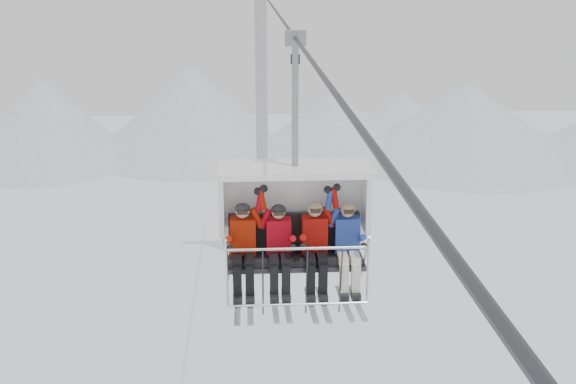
{
  "coord_description": "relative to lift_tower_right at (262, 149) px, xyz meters",
  "views": [
    {
      "loc": [
        -0.71,
        -12.29,
        14.27
      ],
      "look_at": [
        0.0,
        0.0,
        10.43
      ],
      "focal_mm": 45.0,
      "sensor_mm": 36.0,
      "label": 1
    }
  ],
  "objects": [
    {
      "name": "ridgeline",
      "position": [
        -1.58,
        20.05,
        -2.94
      ],
      "size": [
        72.0,
        21.0,
        7.0
      ],
      "color": "white",
      "rests_on": "ground"
    },
    {
      "name": "lift_tower_right",
      "position": [
        0.0,
        0.0,
        0.0
      ],
      "size": [
        2.0,
        1.8,
        13.48
      ],
      "color": "#A4A6AB",
      "rests_on": "ground"
    },
    {
      "name": "haul_cable",
      "position": [
        0.0,
        -22.0,
        7.52
      ],
      "size": [
        0.06,
        50.0,
        0.06
      ],
      "primitive_type": "cylinder",
      "rotation": [
        1.57,
        0.0,
        0.0
      ],
      "color": "#303036",
      "rests_on": "lift_tower_left"
    },
    {
      "name": "chairlift_carrier",
      "position": [
        0.0,
        -23.69,
        4.88
      ],
      "size": [
        2.29,
        1.17,
        3.98
      ],
      "color": "black",
      "rests_on": "haul_cable"
    },
    {
      "name": "skier_far_left",
      "position": [
        -0.8,
        -24.0,
        4.41
      ],
      "size": [
        0.39,
        1.69,
        1.57
      ],
      "color": "#AA1A04",
      "rests_on": "chairlift_carrier"
    },
    {
      "name": "skier_center_left",
      "position": [
        -0.25,
        -24.0,
        4.4
      ],
      "size": [
        0.38,
        1.69,
        1.53
      ],
      "color": "#B50614",
      "rests_on": "chairlift_carrier"
    },
    {
      "name": "skier_center_right",
      "position": [
        0.3,
        -24.0,
        4.41
      ],
      "size": [
        0.39,
        1.69,
        1.57
      ],
      "color": "#A40C07",
      "rests_on": "chairlift_carrier"
    },
    {
      "name": "skier_far_right",
      "position": [
        0.81,
        -24.0,
        4.4
      ],
      "size": [
        0.38,
        1.69,
        1.53
      ],
      "color": "#26419D",
      "rests_on": "chairlift_carrier"
    }
  ]
}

